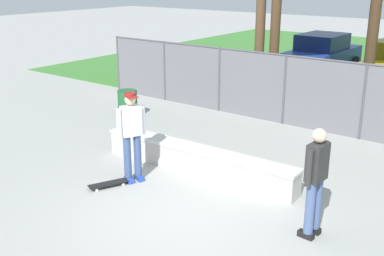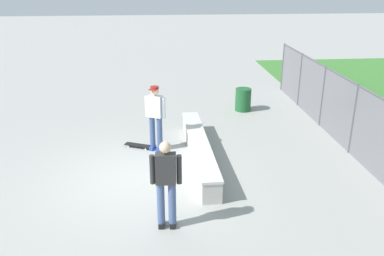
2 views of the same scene
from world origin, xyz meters
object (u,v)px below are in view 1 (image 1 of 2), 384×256
skateboard (109,184)px  trash_bin (128,104)px  concrete_ledge (196,160)px  bystander (316,178)px  car_blue (322,53)px  skateboarder (132,133)px

skateboard → trash_bin: bearing=129.9°
concrete_ledge → bystander: bearing=-17.4°
bystander → car_blue: bearing=111.8°
bystander → trash_bin: size_ratio=2.25×
concrete_ledge → skateboard: bearing=-119.5°
concrete_ledge → bystander: (3.01, -0.94, 0.73)m
skateboard → trash_bin: trash_bin is taller
bystander → skateboard: bearing=-169.9°
car_blue → skateboard: bearing=-85.3°
car_blue → trash_bin: (-1.97, -9.59, -0.43)m
skateboarder → skateboard: bearing=-108.7°
skateboarder → car_blue: bearing=95.7°
concrete_ledge → skateboarder: size_ratio=2.51×
concrete_ledge → trash_bin: bearing=153.3°
concrete_ledge → car_blue: bearing=99.9°
skateboarder → trash_bin: (-3.23, 3.13, -0.63)m
car_blue → bystander: size_ratio=2.34×
bystander → skateboarder: bearing=-177.2°
skateboard → car_blue: size_ratio=0.19×
trash_bin → bystander: bearing=-22.9°
car_blue → trash_bin: car_blue is taller
skateboard → skateboarder: bearing=71.3°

